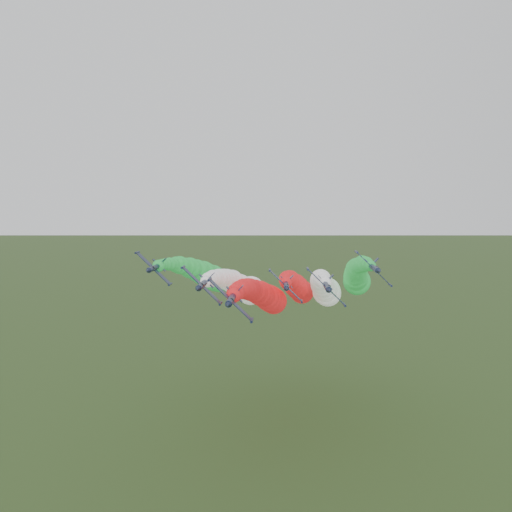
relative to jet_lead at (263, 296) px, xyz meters
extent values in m
cylinder|color=#111934|center=(-3.02, -40.02, 6.51)|extent=(1.39, 8.03, 1.39)
cone|color=#111934|center=(-3.02, -44.75, 6.51)|extent=(1.26, 1.61, 1.26)
cone|color=black|center=(-3.02, -35.65, 6.51)|extent=(1.26, 0.80, 1.26)
ellipsoid|color=black|center=(-2.77, -41.81, 6.77)|extent=(0.90, 1.68, 0.89)
cube|color=#111934|center=(-3.11, -40.20, 6.42)|extent=(6.22, 1.70, 6.05)
cylinder|color=#111934|center=(-6.19, -40.20, 9.40)|extent=(0.56, 2.32, 0.56)
cylinder|color=#111934|center=(-0.04, -40.20, 3.43)|extent=(0.56, 2.32, 0.56)
cube|color=#111934|center=(-2.30, -36.63, 7.25)|extent=(1.52, 1.34, 1.56)
cube|color=#111934|center=(-2.93, -36.63, 6.61)|extent=(2.50, 0.98, 2.43)
sphere|color=red|center=(-3.02, -36.90, 6.51)|extent=(2.31, 2.31, 2.31)
sphere|color=red|center=(-3.00, -34.05, 6.41)|extent=(2.83, 2.83, 2.83)
sphere|color=red|center=(-2.95, -31.20, 6.20)|extent=(2.52, 2.52, 2.52)
sphere|color=red|center=(-2.87, -28.34, 5.92)|extent=(3.21, 3.21, 3.21)
sphere|color=red|center=(-2.76, -25.49, 5.57)|extent=(3.31, 3.31, 3.31)
sphere|color=red|center=(-2.62, -22.64, 5.17)|extent=(3.75, 3.75, 3.75)
sphere|color=red|center=(-2.44, -19.79, 4.72)|extent=(3.95, 3.95, 3.95)
sphere|color=red|center=(-2.23, -16.94, 4.22)|extent=(4.24, 4.24, 4.24)
sphere|color=red|center=(-1.99, -14.08, 3.67)|extent=(4.46, 4.46, 4.46)
sphere|color=red|center=(-1.71, -11.23, 3.08)|extent=(4.38, 4.38, 4.38)
sphere|color=red|center=(-1.41, -8.38, 2.45)|extent=(4.88, 4.88, 4.88)
sphere|color=red|center=(-1.07, -5.53, 1.78)|extent=(4.90, 4.90, 4.90)
sphere|color=red|center=(-0.70, -2.68, 1.07)|extent=(5.46, 5.46, 5.46)
sphere|color=red|center=(-0.30, 0.18, 0.33)|extent=(5.60, 5.60, 5.60)
sphere|color=red|center=(0.14, 3.03, -0.45)|extent=(5.30, 5.30, 5.30)
sphere|color=red|center=(0.61, 5.88, -1.26)|extent=(6.07, 6.07, 6.07)
sphere|color=red|center=(1.10, 8.73, -2.10)|extent=(6.52, 6.52, 6.52)
sphere|color=red|center=(1.64, 11.59, -2.98)|extent=(6.68, 6.68, 6.68)
sphere|color=red|center=(2.20, 14.44, -3.89)|extent=(6.74, 6.74, 6.74)
cylinder|color=#111934|center=(-8.76, -30.64, 7.16)|extent=(1.39, 8.03, 1.39)
cone|color=#111934|center=(-8.76, -35.37, 7.16)|extent=(1.26, 1.61, 1.26)
cone|color=black|center=(-8.76, -26.27, 7.16)|extent=(1.26, 0.80, 1.26)
ellipsoid|color=black|center=(-8.51, -32.43, 7.41)|extent=(0.90, 1.68, 0.89)
cube|color=#111934|center=(-8.85, -30.82, 7.06)|extent=(6.22, 1.70, 6.05)
cylinder|color=#111934|center=(-11.92, -30.82, 10.04)|extent=(0.56, 2.32, 0.56)
cylinder|color=#111934|center=(-5.78, -30.82, 4.08)|extent=(0.56, 2.32, 0.56)
cube|color=#111934|center=(-8.04, -27.25, 7.89)|extent=(1.52, 1.34, 1.56)
cube|color=#111934|center=(-8.66, -27.25, 7.25)|extent=(2.50, 0.98, 2.43)
sphere|color=white|center=(-8.76, -27.52, 7.16)|extent=(1.88, 1.88, 1.88)
sphere|color=white|center=(-8.74, -24.67, 7.05)|extent=(2.66, 2.66, 2.66)
sphere|color=white|center=(-8.69, -21.82, 6.85)|extent=(2.82, 2.82, 2.82)
sphere|color=white|center=(-8.61, -18.96, 6.56)|extent=(3.18, 3.18, 3.18)
sphere|color=white|center=(-8.50, -16.11, 6.22)|extent=(3.16, 3.16, 3.16)
sphere|color=white|center=(-8.35, -13.26, 5.82)|extent=(3.69, 3.69, 3.69)
sphere|color=white|center=(-8.18, -10.41, 5.36)|extent=(3.87, 3.87, 3.87)
sphere|color=white|center=(-7.97, -7.56, 4.86)|extent=(4.24, 4.24, 4.24)
sphere|color=white|center=(-7.73, -4.70, 4.31)|extent=(4.59, 4.59, 4.59)
sphere|color=white|center=(-7.45, -1.85, 3.73)|extent=(4.66, 4.66, 4.66)
sphere|color=white|center=(-7.15, 1.00, 3.10)|extent=(5.24, 5.24, 5.24)
sphere|color=white|center=(-6.81, 3.85, 2.43)|extent=(4.60, 4.60, 4.60)
sphere|color=white|center=(-6.44, 6.70, 1.72)|extent=(4.81, 4.81, 4.81)
sphere|color=white|center=(-6.03, 9.56, 0.98)|extent=(5.27, 5.27, 5.27)
sphere|color=white|center=(-5.60, 12.41, 0.20)|extent=(5.31, 5.31, 5.31)
sphere|color=white|center=(-5.13, 15.26, -0.61)|extent=(5.78, 5.78, 5.78)
sphere|color=white|center=(-4.63, 18.11, -1.46)|extent=(6.18, 6.18, 6.18)
sphere|color=white|center=(-4.10, 20.96, -2.34)|extent=(7.74, 7.74, 7.74)
sphere|color=white|center=(-3.54, 23.82, -3.24)|extent=(6.44, 6.44, 6.44)
cylinder|color=#111934|center=(11.72, -28.70, 6.76)|extent=(1.39, 8.03, 1.39)
cone|color=#111934|center=(11.72, -33.43, 6.76)|extent=(1.26, 1.61, 1.26)
cone|color=black|center=(11.72, -24.33, 6.76)|extent=(1.26, 0.80, 1.26)
ellipsoid|color=black|center=(11.97, -30.49, 7.02)|extent=(0.90, 1.68, 0.89)
cube|color=#111934|center=(11.63, -28.88, 6.67)|extent=(6.22, 1.70, 6.05)
cylinder|color=#111934|center=(8.56, -28.88, 9.65)|extent=(0.56, 2.32, 0.56)
cylinder|color=#111934|center=(14.70, -28.88, 3.68)|extent=(0.56, 2.32, 0.56)
cube|color=#111934|center=(12.44, -25.31, 7.50)|extent=(1.52, 1.34, 1.56)
cube|color=#111934|center=(11.82, -25.31, 6.86)|extent=(2.50, 0.98, 2.43)
sphere|color=white|center=(11.72, -25.58, 6.76)|extent=(2.27, 2.27, 2.27)
sphere|color=white|center=(11.74, -22.73, 6.66)|extent=(2.64, 2.64, 2.64)
sphere|color=white|center=(11.79, -19.87, 6.45)|extent=(2.54, 2.54, 2.54)
sphere|color=white|center=(11.87, -17.02, 6.17)|extent=(3.13, 3.13, 3.13)
sphere|color=white|center=(11.98, -14.17, 5.83)|extent=(3.18, 3.18, 3.18)
sphere|color=white|center=(12.13, -11.32, 5.42)|extent=(3.09, 3.09, 3.09)
sphere|color=white|center=(12.30, -8.47, 4.97)|extent=(4.33, 4.33, 4.33)
sphere|color=white|center=(12.51, -5.61, 4.47)|extent=(3.64, 3.64, 3.64)
sphere|color=white|center=(12.75, -2.76, 3.92)|extent=(4.68, 4.68, 4.68)
sphere|color=white|center=(13.03, 0.09, 3.33)|extent=(4.14, 4.14, 4.14)
sphere|color=white|center=(13.33, 2.94, 2.70)|extent=(5.03, 5.03, 5.03)
sphere|color=white|center=(13.67, 5.79, 2.03)|extent=(5.12, 5.12, 5.12)
sphere|color=white|center=(14.04, 8.65, 1.33)|extent=(5.66, 5.66, 5.66)
sphere|color=white|center=(14.44, 11.50, 0.58)|extent=(5.68, 5.68, 5.68)
sphere|color=white|center=(14.88, 14.35, -0.19)|extent=(5.39, 5.39, 5.39)
sphere|color=white|center=(15.35, 17.20, -1.01)|extent=(6.14, 6.14, 6.14)
sphere|color=white|center=(15.85, 20.05, -1.85)|extent=(6.39, 6.39, 6.39)
sphere|color=white|center=(16.38, 22.91, -2.73)|extent=(7.60, 7.60, 7.60)
sphere|color=white|center=(16.94, 25.76, -3.64)|extent=(7.43, 7.43, 7.43)
cylinder|color=#111934|center=(-19.66, -19.47, 8.55)|extent=(1.39, 8.03, 1.39)
cone|color=#111934|center=(-19.66, -24.20, 8.55)|extent=(1.26, 1.61, 1.26)
cone|color=black|center=(-19.66, -15.10, 8.55)|extent=(1.26, 0.80, 1.26)
ellipsoid|color=black|center=(-19.41, -21.26, 8.80)|extent=(0.90, 1.68, 0.89)
cube|color=#111934|center=(-19.75, -19.65, 8.45)|extent=(6.22, 1.70, 6.05)
cylinder|color=#111934|center=(-22.82, -19.65, 11.43)|extent=(0.56, 2.32, 0.56)
cylinder|color=#111934|center=(-16.68, -19.65, 5.46)|extent=(0.56, 2.32, 0.56)
cube|color=#111934|center=(-18.94, -16.08, 9.28)|extent=(1.52, 1.34, 1.56)
cube|color=#111934|center=(-19.56, -16.08, 8.64)|extent=(2.50, 0.98, 2.43)
sphere|color=green|center=(-19.66, -16.35, 8.55)|extent=(2.38, 2.38, 2.38)
sphere|color=green|center=(-19.64, -13.50, 8.44)|extent=(2.32, 2.32, 2.32)
sphere|color=green|center=(-19.59, -10.64, 8.24)|extent=(2.50, 2.50, 2.50)
sphere|color=green|center=(-19.51, -7.79, 7.95)|extent=(2.77, 2.77, 2.77)
sphere|color=green|center=(-19.40, -4.94, 7.61)|extent=(2.85, 2.85, 2.85)
sphere|color=green|center=(-19.25, -2.09, 7.21)|extent=(3.62, 3.62, 3.62)
sphere|color=green|center=(-19.08, 0.77, 6.75)|extent=(4.16, 4.16, 4.16)
sphere|color=green|center=(-18.87, 3.62, 6.25)|extent=(3.75, 3.75, 3.75)
sphere|color=green|center=(-18.63, 6.47, 5.70)|extent=(4.38, 4.38, 4.38)
sphere|color=green|center=(-18.35, 9.32, 5.11)|extent=(5.13, 5.13, 5.13)
sphere|color=green|center=(-18.05, 12.17, 4.48)|extent=(4.31, 4.31, 4.31)
sphere|color=green|center=(-17.71, 15.03, 3.82)|extent=(5.67, 5.67, 5.67)
sphere|color=green|center=(-17.34, 17.88, 3.11)|extent=(5.46, 5.46, 5.46)
sphere|color=green|center=(-16.94, 20.73, 2.37)|extent=(6.56, 6.56, 6.56)
sphere|color=green|center=(-16.50, 23.58, 1.59)|extent=(6.51, 6.51, 6.51)
sphere|color=green|center=(-16.03, 26.43, 0.78)|extent=(6.23, 6.23, 6.23)
sphere|color=green|center=(-15.53, 29.29, -0.07)|extent=(7.30, 7.30, 7.30)
sphere|color=green|center=(-15.00, 32.14, -0.95)|extent=(7.13, 7.13, 7.13)
sphere|color=green|center=(-14.44, 34.99, -1.86)|extent=(6.67, 6.67, 6.67)
cylinder|color=#111934|center=(20.83, -20.97, 8.95)|extent=(1.39, 8.03, 1.39)
cone|color=#111934|center=(20.83, -25.70, 8.95)|extent=(1.26, 1.61, 1.26)
cone|color=black|center=(20.83, -16.59, 8.95)|extent=(1.26, 0.80, 1.26)
ellipsoid|color=black|center=(21.08, -22.75, 9.21)|extent=(0.90, 1.68, 0.89)
cube|color=#111934|center=(20.74, -21.14, 8.86)|extent=(6.22, 1.70, 6.05)
cylinder|color=#111934|center=(17.66, -21.14, 11.84)|extent=(0.56, 2.32, 0.56)
cylinder|color=#111934|center=(23.81, -21.14, 5.87)|extent=(0.56, 2.32, 0.56)
cube|color=#111934|center=(21.55, -17.57, 9.69)|extent=(1.52, 1.34, 1.56)
cube|color=#111934|center=(20.92, -17.57, 9.05)|extent=(2.50, 0.98, 2.43)
sphere|color=green|center=(20.83, -17.84, 8.95)|extent=(2.06, 2.06, 2.06)
sphere|color=green|center=(20.85, -14.99, 8.85)|extent=(2.32, 2.32, 2.32)
sphere|color=green|center=(20.90, -12.14, 8.64)|extent=(3.03, 3.03, 3.03)
sphere|color=green|center=(20.98, -9.29, 8.36)|extent=(3.12, 3.12, 3.12)
sphere|color=green|center=(21.09, -6.43, 8.01)|extent=(3.69, 3.69, 3.69)
sphere|color=green|center=(21.23, -3.58, 7.61)|extent=(3.52, 3.52, 3.52)
sphere|color=green|center=(21.41, -0.73, 7.16)|extent=(3.65, 3.65, 3.65)
sphere|color=green|center=(21.62, 2.12, 6.66)|extent=(3.59, 3.59, 3.59)
sphere|color=green|center=(21.86, 4.97, 6.11)|extent=(4.30, 4.30, 4.30)
sphere|color=green|center=(22.14, 7.83, 5.52)|extent=(4.89, 4.89, 4.89)
sphere|color=green|center=(22.44, 10.68, 4.89)|extent=(5.31, 5.31, 5.31)
sphere|color=green|center=(22.78, 13.53, 4.22)|extent=(5.31, 5.31, 5.31)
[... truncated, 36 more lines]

